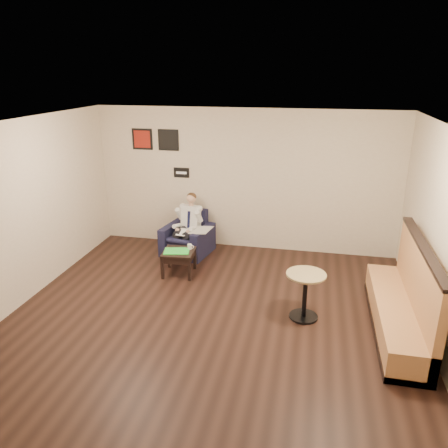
% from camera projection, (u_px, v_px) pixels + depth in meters
% --- Properties ---
extents(ground, '(6.00, 6.00, 0.00)m').
position_uv_depth(ground, '(210.00, 323.00, 6.32)').
color(ground, black).
rests_on(ground, ground).
extents(wall_back, '(6.00, 0.02, 2.80)m').
position_uv_depth(wall_back, '(245.00, 181.00, 8.62)').
color(wall_back, beige).
rests_on(wall_back, ground).
extents(wall_front, '(6.00, 0.02, 2.80)m').
position_uv_depth(wall_front, '(106.00, 380.00, 3.09)').
color(wall_front, beige).
rests_on(wall_front, ground).
extents(wall_left, '(0.02, 6.00, 2.80)m').
position_uv_depth(wall_left, '(11.00, 218.00, 6.44)').
color(wall_left, beige).
rests_on(wall_left, ground).
extents(ceiling, '(6.00, 6.00, 0.02)m').
position_uv_depth(ceiling, '(207.00, 127.00, 5.38)').
color(ceiling, white).
rests_on(ceiling, wall_back).
extents(seating_sign, '(0.32, 0.02, 0.20)m').
position_uv_depth(seating_sign, '(182.00, 173.00, 8.83)').
color(seating_sign, black).
rests_on(seating_sign, wall_back).
extents(art_print_left, '(0.42, 0.03, 0.42)m').
position_uv_depth(art_print_left, '(142.00, 139.00, 8.76)').
color(art_print_left, maroon).
rests_on(art_print_left, wall_back).
extents(art_print_right, '(0.42, 0.03, 0.42)m').
position_uv_depth(art_print_right, '(168.00, 140.00, 8.66)').
color(art_print_right, black).
rests_on(art_print_right, wall_back).
extents(armchair, '(1.00, 1.00, 0.83)m').
position_uv_depth(armchair, '(187.00, 233.00, 8.62)').
color(armchair, black).
rests_on(armchair, ground).
extents(seated_man, '(0.68, 0.90, 1.14)m').
position_uv_depth(seated_man, '(185.00, 228.00, 8.48)').
color(seated_man, silver).
rests_on(seated_man, armchair).
extents(lap_papers, '(0.22, 0.29, 0.01)m').
position_uv_depth(lap_papers, '(182.00, 232.00, 8.42)').
color(lap_papers, white).
rests_on(lap_papers, seated_man).
extents(newspaper, '(0.42, 0.49, 0.01)m').
position_uv_depth(newspaper, '(201.00, 230.00, 8.37)').
color(newspaper, silver).
rests_on(newspaper, armchair).
extents(side_table, '(0.58, 0.58, 0.44)m').
position_uv_depth(side_table, '(179.00, 262.00, 7.79)').
color(side_table, black).
rests_on(side_table, ground).
extents(green_folder, '(0.50, 0.40, 0.01)m').
position_uv_depth(green_folder, '(177.00, 251.00, 7.70)').
color(green_folder, '#2BD938').
rests_on(green_folder, side_table).
extents(coffee_mug, '(0.09, 0.09, 0.09)m').
position_uv_depth(coffee_mug, '(190.00, 247.00, 7.79)').
color(coffee_mug, white).
rests_on(coffee_mug, side_table).
extents(smartphone, '(0.14, 0.08, 0.01)m').
position_uv_depth(smartphone, '(183.00, 248.00, 7.85)').
color(smartphone, black).
rests_on(smartphone, side_table).
extents(banquette, '(0.59, 2.47, 1.26)m').
position_uv_depth(banquette, '(400.00, 289.00, 5.98)').
color(banquette, '#B37745').
rests_on(banquette, ground).
extents(cafe_table, '(0.63, 0.63, 0.72)m').
position_uv_depth(cafe_table, '(305.00, 296.00, 6.36)').
color(cafe_table, '#9E8455').
rests_on(cafe_table, ground).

